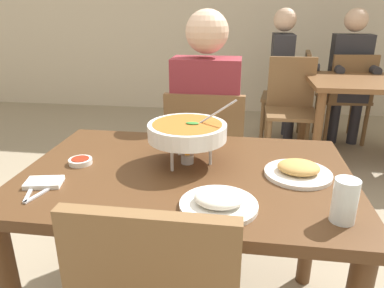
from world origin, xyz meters
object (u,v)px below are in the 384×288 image
Objects in this scene: diner_main at (207,116)px; dining_table_main at (186,198)px; chair_bg_corner at (291,103)px; sauce_dish at (80,161)px; chair_diner_main at (205,157)px; rice_plate at (219,201)px; dining_table_far at (367,95)px; curry_bowl at (187,132)px; appetizer_plate at (298,170)px; chair_bg_left at (293,91)px; chair_bg_middle at (347,94)px; patron_bg_middle at (350,69)px; drink_glass at (344,203)px; patron_bg_left at (285,67)px.

dining_table_main is at bearing -90.00° from diner_main.
sauce_dish is at bearing -116.99° from chair_bg_corner.
chair_diner_main is 1.50m from chair_bg_corner.
rice_plate is at bearing -60.63° from dining_table_main.
dining_table_far is (1.11, 2.23, -0.15)m from rice_plate.
chair_diner_main is 0.90× the size of dining_table_far.
sauce_dish is at bearing -120.13° from diner_main.
curry_bowl is 0.33× the size of dining_table_far.
rice_plate is at bearing -135.62° from appetizer_plate.
rice_plate is (0.14, -0.97, 0.02)m from diner_main.
chair_diner_main is 3.75× the size of rice_plate.
chair_bg_left is 1.00× the size of chair_bg_middle.
patron_bg_middle is (1.23, 2.56, 0.12)m from dining_table_main.
rice_plate is at bearing -65.38° from curry_bowl.
appetizer_plate is at bearing -96.79° from chair_bg_left.
chair_bg_middle is at bearing 64.02° from dining_table_main.
patron_bg_middle is at bearing 57.22° from sauce_dish.
rice_plate is at bearing -116.36° from dining_table_far.
drink_glass is (0.50, -0.34, -0.07)m from curry_bowl.
chair_diner_main reaches higher than rice_plate.
chair_bg_corner is 0.82m from patron_bg_middle.
diner_main is 5.46× the size of rice_plate.
chair_bg_corner is (-0.62, 0.07, -0.10)m from dining_table_far.
diner_main is 1.00× the size of patron_bg_middle.
diner_main is 1.99m from chair_bg_left.
sauce_dish is at bearing 163.15° from drink_glass.
dining_table_main is 0.43m from appetizer_plate.
chair_bg_corner is at bearing 86.66° from drink_glass.
appetizer_plate is at bearing -108.10° from chair_bg_middle.
dining_table_far is (1.25, 1.99, -0.02)m from dining_table_main.
sauce_dish is 0.10× the size of chair_bg_middle.
chair_bg_left is at bearing 132.81° from dining_table_far.
chair_diner_main is at bearing -90.00° from diner_main.
chair_bg_left is at bearing 83.21° from appetizer_plate.
patron_bg_middle reaches higher than chair_bg_left.
curry_bowl reaches higher than chair_bg_left.
chair_bg_middle is at bearing 93.23° from dining_table_far.
curry_bowl is at bearing 95.62° from dining_table_main.
chair_bg_left is 0.26m from patron_bg_left.
rice_plate is 0.61m from sauce_dish.
curry_bowl is 0.37× the size of chair_bg_middle.
curry_bowl is 0.37× the size of chair_bg_corner.
drink_glass is at bearing -104.69° from chair_bg_middle.
chair_diner_main is 2.00m from chair_bg_left.
chair_bg_left is (0.71, 1.87, 0.00)m from chair_diner_main.
chair_diner_main is 0.69× the size of patron_bg_middle.
rice_plate is (0.15, -0.32, -0.11)m from curry_bowl.
chair_bg_corner is (0.14, 2.33, -0.29)m from drink_glass.
patron_bg_middle reaches higher than appetizer_plate.
drink_glass is at bearing -104.58° from patron_bg_middle.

